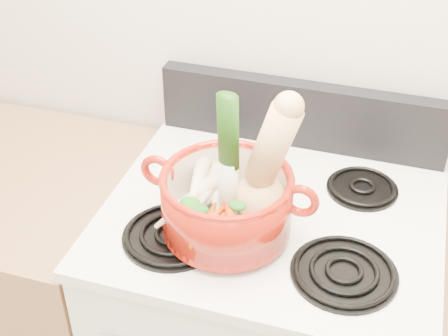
% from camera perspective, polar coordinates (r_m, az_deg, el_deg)
% --- Properties ---
extents(wall_back, '(3.50, 0.02, 2.60)m').
position_cam_1_polar(wall_back, '(1.59, 8.14, 13.84)').
color(wall_back, beige).
rests_on(wall_back, floor).
extents(cooktop, '(0.78, 0.67, 0.03)m').
position_cam_1_polar(cooktop, '(1.48, 4.45, -4.30)').
color(cooktop, white).
rests_on(cooktop, stove_body).
extents(control_backsplash, '(0.76, 0.05, 0.18)m').
position_cam_1_polar(control_backsplash, '(1.66, 7.08, 4.89)').
color(control_backsplash, black).
rests_on(control_backsplash, cooktop).
extents(burner_front_left, '(0.22, 0.22, 0.02)m').
position_cam_1_polar(burner_front_left, '(1.39, -4.75, -6.09)').
color(burner_front_left, black).
rests_on(burner_front_left, cooktop).
extents(burner_front_right, '(0.22, 0.22, 0.02)m').
position_cam_1_polar(burner_front_right, '(1.33, 10.92, -9.26)').
color(burner_front_right, black).
rests_on(burner_front_right, cooktop).
extents(burner_back_left, '(0.17, 0.17, 0.02)m').
position_cam_1_polar(burner_back_left, '(1.61, -0.89, 0.70)').
color(burner_back_left, black).
rests_on(burner_back_left, cooktop).
extents(burner_back_right, '(0.17, 0.17, 0.02)m').
position_cam_1_polar(burner_back_right, '(1.56, 12.53, -1.71)').
color(burner_back_right, black).
rests_on(burner_back_right, cooktop).
extents(dutch_oven, '(0.29, 0.29, 0.14)m').
position_cam_1_polar(dutch_oven, '(1.35, 0.25, -3.19)').
color(dutch_oven, '#951609').
rests_on(dutch_oven, burner_front_left).
extents(pot_handle_left, '(0.08, 0.02, 0.08)m').
position_cam_1_polar(pot_handle_left, '(1.37, -6.10, -0.24)').
color(pot_handle_left, '#951609').
rests_on(pot_handle_left, dutch_oven).
extents(pot_handle_right, '(0.08, 0.02, 0.08)m').
position_cam_1_polar(pot_handle_right, '(1.29, 7.03, -2.98)').
color(pot_handle_right, '#951609').
rests_on(pot_handle_right, dutch_oven).
extents(squash, '(0.21, 0.15, 0.31)m').
position_cam_1_polar(squash, '(1.29, 3.95, 0.41)').
color(squash, '#DFAC72').
rests_on(squash, dutch_oven).
extents(leek, '(0.06, 0.07, 0.31)m').
position_cam_1_polar(leek, '(1.29, 0.42, 1.16)').
color(leek, silver).
rests_on(leek, dutch_oven).
extents(ginger, '(0.09, 0.07, 0.05)m').
position_cam_1_polar(ginger, '(1.40, 2.40, -2.43)').
color(ginger, tan).
rests_on(ginger, dutch_oven).
extents(parsnip_0, '(0.09, 0.25, 0.07)m').
position_cam_1_polar(parsnip_0, '(1.38, -2.08, -2.84)').
color(parsnip_0, beige).
rests_on(parsnip_0, dutch_oven).
extents(parsnip_1, '(0.14, 0.18, 0.06)m').
position_cam_1_polar(parsnip_1, '(1.37, -2.18, -3.13)').
color(parsnip_1, beige).
rests_on(parsnip_1, dutch_oven).
extents(parsnip_2, '(0.11, 0.21, 0.06)m').
position_cam_1_polar(parsnip_2, '(1.39, -0.73, -2.06)').
color(parsnip_2, beige).
rests_on(parsnip_2, dutch_oven).
extents(parsnip_3, '(0.13, 0.20, 0.06)m').
position_cam_1_polar(parsnip_3, '(1.35, -3.21, -2.88)').
color(parsnip_3, beige).
rests_on(parsnip_3, dutch_oven).
extents(parsnip_4, '(0.07, 0.20, 0.06)m').
position_cam_1_polar(parsnip_4, '(1.38, -1.10, -1.59)').
color(parsnip_4, beige).
rests_on(parsnip_4, dutch_oven).
extents(parsnip_5, '(0.06, 0.21, 0.06)m').
position_cam_1_polar(parsnip_5, '(1.36, -2.66, -2.00)').
color(parsnip_5, '#EFE7C2').
rests_on(parsnip_5, dutch_oven).
extents(carrot_0, '(0.10, 0.16, 0.05)m').
position_cam_1_polar(carrot_0, '(1.34, -0.45, -4.78)').
color(carrot_0, '#CB4B0A').
rests_on(carrot_0, dutch_oven).
extents(carrot_1, '(0.03, 0.14, 0.04)m').
position_cam_1_polar(carrot_1, '(1.31, -1.67, -5.30)').
color(carrot_1, '#C45809').
rests_on(carrot_1, dutch_oven).
extents(carrot_2, '(0.10, 0.14, 0.04)m').
position_cam_1_polar(carrot_2, '(1.34, 0.45, -4.10)').
color(carrot_2, '#D93E0A').
rests_on(carrot_2, dutch_oven).
extents(carrot_3, '(0.06, 0.13, 0.04)m').
position_cam_1_polar(carrot_3, '(1.31, -1.28, -4.89)').
color(carrot_3, red).
rests_on(carrot_3, dutch_oven).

